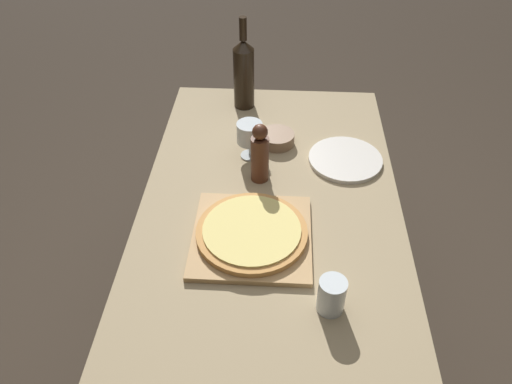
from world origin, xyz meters
name	(u,v)px	position (x,y,z in m)	size (l,w,h in m)	color
ground_plane	(267,329)	(0.00, 0.00, 0.00)	(12.00, 12.00, 0.00)	#382D23
dining_table	(270,219)	(0.00, 0.00, 0.64)	(0.82, 1.33, 0.75)	#9E8966
cutting_board	(252,236)	(-0.05, -0.19, 0.76)	(0.34, 0.34, 0.02)	tan
pizza	(252,231)	(-0.05, -0.19, 0.78)	(0.32, 0.32, 0.02)	#C68947
wine_bottle	(244,73)	(-0.12, 0.54, 0.89)	(0.08, 0.08, 0.36)	black
pepper_mill	(260,154)	(-0.04, 0.08, 0.85)	(0.06, 0.06, 0.21)	#4C2819
wine_glass	(250,134)	(-0.08, 0.20, 0.84)	(0.09, 0.09, 0.13)	silver
small_bowl	(277,138)	(0.01, 0.29, 0.77)	(0.12, 0.12, 0.04)	#84664C
drinking_tumbler	(332,295)	(0.17, -0.42, 0.80)	(0.07, 0.07, 0.10)	silver
dinner_plate	(345,159)	(0.25, 0.20, 0.76)	(0.25, 0.25, 0.01)	silver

